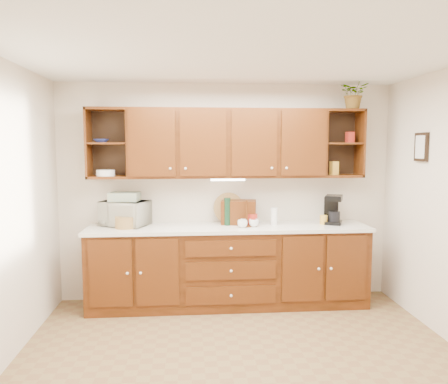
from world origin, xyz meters
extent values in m
plane|color=brown|center=(0.00, 0.00, 0.00)|extent=(4.00, 4.00, 0.00)
plane|color=white|center=(0.00, 0.00, 2.60)|extent=(4.00, 4.00, 0.00)
plane|color=beige|center=(0.00, 1.75, 1.30)|extent=(4.00, 0.00, 4.00)
cube|color=#311705|center=(0.00, 1.45, 0.45)|extent=(3.20, 0.60, 0.90)
cube|color=white|center=(0.00, 1.44, 0.92)|extent=(3.24, 0.64, 0.04)
cube|color=#311705|center=(0.00, 1.58, 1.89)|extent=(2.30, 0.33, 0.80)
cube|color=black|center=(-1.38, 1.74, 1.89)|extent=(0.45, 0.02, 0.80)
cube|color=black|center=(1.38, 1.74, 1.89)|extent=(0.45, 0.02, 0.80)
cube|color=#311705|center=(-1.38, 1.58, 1.89)|extent=(0.43, 0.30, 0.02)
cube|color=#311705|center=(1.38, 1.58, 1.89)|extent=(0.43, 0.30, 0.02)
cube|color=#311705|center=(1.38, 1.58, 2.27)|extent=(0.45, 0.33, 0.03)
cube|color=white|center=(0.00, 1.53, 1.47)|extent=(0.40, 0.05, 0.02)
cube|color=black|center=(1.98, 0.90, 1.85)|extent=(0.03, 0.24, 0.30)
cylinder|color=#A07D42|center=(-1.16, 1.41, 1.01)|extent=(0.31, 0.31, 0.13)
imported|color=beige|center=(-1.20, 1.58, 1.08)|extent=(0.62, 0.53, 0.29)
cube|color=tan|center=(-1.20, 1.58, 1.28)|extent=(0.36, 0.28, 0.10)
cylinder|color=black|center=(-0.01, 1.49, 1.10)|extent=(0.08, 0.08, 0.32)
cylinder|color=#A07D42|center=(0.02, 1.66, 0.95)|extent=(0.37, 0.12, 0.36)
cube|color=#311705|center=(0.13, 1.58, 1.08)|extent=(0.44, 0.32, 0.28)
cylinder|color=#311705|center=(0.20, 1.39, 1.09)|extent=(0.02, 0.02, 0.30)
cylinder|color=#311705|center=(0.20, 1.39, 0.95)|extent=(0.12, 0.12, 0.02)
imported|color=white|center=(0.28, 1.37, 0.98)|extent=(0.14, 0.14, 0.09)
imported|color=white|center=(0.18, 1.46, 0.98)|extent=(0.14, 0.14, 0.09)
imported|color=white|center=(0.15, 1.33, 0.98)|extent=(0.14, 0.14, 0.09)
cylinder|color=#AC2619|center=(0.28, 1.46, 1.01)|extent=(0.12, 0.12, 0.14)
cylinder|color=white|center=(0.54, 1.50, 1.04)|extent=(0.09, 0.09, 0.20)
cylinder|color=gold|center=(1.13, 1.47, 0.99)|extent=(0.09, 0.09, 0.11)
cube|color=black|center=(1.25, 1.48, 0.96)|extent=(0.26, 0.29, 0.04)
cube|color=black|center=(1.25, 1.57, 1.10)|extent=(0.17, 0.12, 0.29)
cube|color=black|center=(1.25, 1.48, 1.25)|extent=(0.26, 0.29, 0.06)
cylinder|color=black|center=(1.25, 1.46, 1.03)|extent=(0.18, 0.18, 0.13)
imported|color=navy|center=(-1.44, 1.58, 1.92)|extent=(0.19, 0.19, 0.04)
cylinder|color=white|center=(-1.40, 1.55, 1.56)|extent=(0.25, 0.25, 0.07)
cube|color=gold|center=(1.27, 1.56, 1.60)|extent=(0.11, 0.09, 0.16)
cube|color=#AC2619|center=(1.46, 1.58, 1.96)|extent=(0.10, 0.09, 0.13)
imported|color=#999999|center=(1.48, 1.52, 2.47)|extent=(0.40, 0.37, 0.36)
camera|label=1|loc=(-0.45, -3.51, 1.86)|focal=35.00mm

